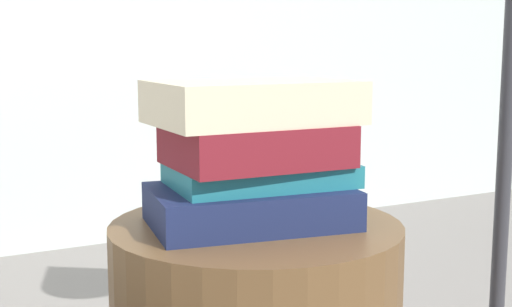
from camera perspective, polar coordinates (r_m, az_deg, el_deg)
name	(u,v)px	position (r m, az deg, el deg)	size (l,w,h in m)	color
book_navy	(250,206)	(1.02, -0.45, -4.21)	(0.28, 0.18, 0.05)	#19234C
book_teal	(260,174)	(1.03, 0.32, -1.65)	(0.25, 0.16, 0.03)	#1E727F
book_maroon	(254,144)	(1.01, -0.15, 0.72)	(0.24, 0.17, 0.06)	maroon
book_cream	(254,102)	(1.01, -0.16, 4.11)	(0.28, 0.19, 0.06)	beige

